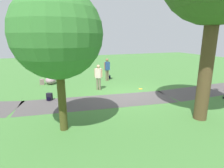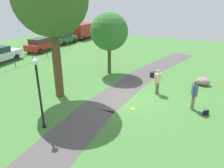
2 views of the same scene
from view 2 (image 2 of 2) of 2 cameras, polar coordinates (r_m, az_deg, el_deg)
ground_plane at (r=13.13m, az=4.23°, el=-3.75°), size 48.00×48.00×0.00m
footpath_segment_near at (r=9.06m, az=-15.87°, el=-17.51°), size 8.02×2.22×0.01m
footpath_segment_mid at (r=15.02m, az=4.44°, el=-0.39°), size 8.20×3.12×0.01m
footpath_segment_far at (r=21.94m, az=15.24°, el=5.99°), size 8.27×4.37×0.01m
large_shade_tree at (r=12.64m, az=-16.31°, el=21.14°), size 4.12×4.12×7.80m
young_tree_near_path at (r=16.90m, az=-0.77°, el=14.00°), size 2.97×2.97×4.88m
lamp_post at (r=9.80m, az=-19.29°, el=-0.72°), size 0.28×0.28×3.36m
lawn_boulder at (r=16.32m, az=23.47°, el=0.64°), size 0.78×1.00×0.54m
woman_with_handbag at (r=12.16m, az=21.43°, el=-2.23°), size 0.50×0.33×1.72m
man_near_boulder at (r=13.64m, az=12.32°, el=1.04°), size 0.45×0.40×1.62m
handbag_on_grass at (r=12.21m, az=24.14°, el=-7.06°), size 0.38×0.38×0.31m
backpack_by_boulder at (r=16.92m, az=23.43°, el=1.06°), size 0.31×0.29×0.40m
spare_backpack_on_lawn at (r=16.89m, az=10.83°, el=2.48°), size 0.34×0.34×0.40m
frisbee_on_grass at (r=11.85m, az=5.65°, el=-6.70°), size 0.26×0.26×0.02m
parked_wagon_silver at (r=26.97m, az=-18.79°, el=10.16°), size 4.23×1.94×1.56m
parked_hatchback_blue at (r=30.86m, az=-12.75°, el=12.06°), size 3.91×1.87×1.56m
delivery_van at (r=35.14m, az=-7.90°, el=14.23°), size 5.21×2.48×2.30m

